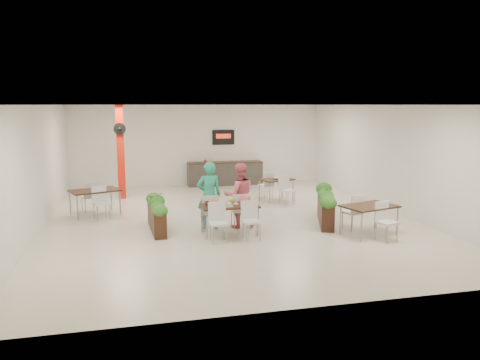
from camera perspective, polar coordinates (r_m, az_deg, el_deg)
name	(u,v)px	position (r m, az deg, el deg)	size (l,w,h in m)	color
ground	(230,219)	(13.27, -1.24, -4.80)	(12.00, 12.00, 0.00)	beige
room_shell	(230,148)	(12.93, -1.27, 3.86)	(10.10, 12.10, 3.22)	white
red_column	(121,151)	(16.46, -14.35, 3.45)	(0.40, 0.41, 3.20)	red
service_counter	(225,173)	(18.81, -1.85, 0.88)	(3.00, 0.64, 2.20)	#302E2A
main_table	(229,209)	(11.61, -1.34, -3.61)	(1.41, 1.64, 0.92)	black
diner_man	(209,196)	(12.12, -3.79, -1.90)	(0.64, 0.42, 1.76)	#25A37E
diner_woman	(239,195)	(12.28, -0.10, -1.86)	(0.83, 0.65, 1.71)	pink
planter_left	(156,211)	(12.19, -10.15, -3.74)	(0.47, 1.93, 1.01)	black
planter_right	(326,205)	(12.93, 10.40, -3.00)	(0.97, 1.98, 1.09)	black
side_table_a	(95,194)	(14.28, -17.29, -1.58)	(1.57, 1.66, 0.92)	black
side_table_b	(276,183)	(15.68, 4.46, -0.34)	(1.25, 1.67, 0.92)	black
side_table_c	(369,210)	(11.99, 15.48, -3.54)	(1.48, 1.67, 0.92)	black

